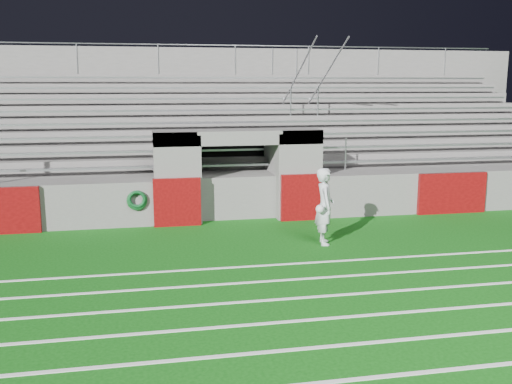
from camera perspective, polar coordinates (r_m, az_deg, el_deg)
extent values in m
plane|color=#0D4F0D|center=(13.45, 0.64, -6.04)|extent=(90.00, 90.00, 0.00)
cube|color=white|center=(8.10, 9.73, -18.00)|extent=(28.00, 0.09, 0.01)
cube|color=white|center=(8.93, 7.39, -15.06)|extent=(28.00, 0.09, 0.01)
cube|color=white|center=(9.80, 5.50, -12.60)|extent=(28.00, 0.09, 0.01)
cube|color=white|center=(10.69, 3.96, -10.55)|extent=(28.00, 0.09, 0.01)
cube|color=white|center=(11.59, 2.67, -8.80)|extent=(28.00, 0.09, 0.01)
cube|color=white|center=(12.52, 1.58, -7.31)|extent=(28.00, 0.09, 0.01)
cube|color=#5E5C59|center=(19.14, 21.77, 0.15)|extent=(10.60, 0.35, 1.25)
cube|color=#5E5C59|center=(16.34, -8.06, 1.53)|extent=(1.20, 1.00, 2.60)
cube|color=#5E5C59|center=(16.90, 4.22, 1.91)|extent=(1.20, 1.00, 2.60)
cube|color=black|center=(18.19, -2.68, 2.39)|extent=(2.60, 0.20, 2.50)
cube|color=#5E5C59|center=(16.98, -5.97, 1.75)|extent=(0.10, 2.20, 2.50)
cube|color=#5E5C59|center=(17.33, 1.62, 1.98)|extent=(0.10, 2.20, 2.50)
cube|color=#5E5C59|center=(16.39, -1.84, 5.53)|extent=(4.80, 1.00, 0.40)
cube|color=#5E5C59|center=(20.32, -3.57, 2.97)|extent=(26.00, 8.00, 0.20)
cube|color=#5E5C59|center=(20.41, -3.54, 1.23)|extent=(26.00, 8.00, 1.05)
cube|color=#530708|center=(15.90, -7.89, -1.01)|extent=(1.30, 0.15, 1.35)
cube|color=#530708|center=(16.49, 4.70, -0.53)|extent=(1.30, 0.15, 1.35)
cube|color=#530708|center=(18.32, 18.99, -0.11)|extent=(2.20, 0.15, 1.25)
cube|color=#979AA0|center=(17.40, -2.31, 2.75)|extent=(23.00, 0.28, 0.06)
cube|color=#5E5C59|center=(18.24, -2.72, 3.02)|extent=(24.00, 0.75, 0.38)
cube|color=#979AA0|center=(18.09, -2.68, 4.26)|extent=(23.00, 0.28, 0.06)
cube|color=#5E5C59|center=(18.95, -3.05, 3.88)|extent=(24.00, 0.75, 0.76)
cube|color=#979AA0|center=(18.79, -3.03, 5.66)|extent=(23.00, 0.28, 0.06)
cube|color=#5E5C59|center=(19.67, -3.37, 4.68)|extent=(24.00, 0.75, 1.14)
cube|color=#979AA0|center=(19.51, -3.35, 6.96)|extent=(23.00, 0.28, 0.06)
cube|color=#5E5C59|center=(20.39, -3.66, 5.43)|extent=(24.00, 0.75, 1.52)
cube|color=#979AA0|center=(20.23, -3.65, 8.17)|extent=(23.00, 0.28, 0.06)
cube|color=#5E5C59|center=(21.12, -3.93, 6.12)|extent=(24.00, 0.75, 1.90)
cube|color=#979AA0|center=(20.96, -3.94, 9.29)|extent=(23.00, 0.28, 0.06)
cube|color=#5E5C59|center=(21.85, -4.19, 6.77)|extent=(24.00, 0.75, 2.28)
cube|color=#979AA0|center=(21.70, -4.20, 10.34)|extent=(23.00, 0.28, 0.06)
cube|color=#5E5C59|center=(22.58, -4.42, 7.38)|extent=(24.00, 0.75, 2.66)
cube|color=#979AA0|center=(22.44, -4.45, 11.32)|extent=(23.00, 0.28, 0.06)
cube|color=#5E5C59|center=(23.24, -4.62, 7.63)|extent=(26.00, 0.60, 5.29)
cylinder|color=#A5A8AD|center=(17.65, 5.88, 3.73)|extent=(0.05, 0.05, 1.00)
cylinder|color=#A5A8AD|center=(20.42, 3.50, 8.98)|extent=(0.05, 0.05, 1.00)
cylinder|color=#A5A8AD|center=(23.35, 1.65, 12.94)|extent=(0.05, 0.05, 1.00)
cylinder|color=#A5A8AD|center=(20.42, 3.51, 10.38)|extent=(0.05, 6.02, 3.08)
cylinder|color=#A5A8AD|center=(17.97, 8.94, 3.78)|extent=(0.05, 0.05, 1.00)
cylinder|color=#A5A8AD|center=(20.70, 6.21, 8.96)|extent=(0.05, 0.05, 1.00)
cylinder|color=#A5A8AD|center=(23.59, 4.08, 12.89)|extent=(0.05, 0.05, 1.00)
cylinder|color=#A5A8AD|center=(20.69, 6.24, 10.34)|extent=(0.05, 6.02, 3.08)
cylinder|color=#A5A8AD|center=(22.91, -17.46, 12.63)|extent=(0.05, 0.05, 1.10)
cylinder|color=#A5A8AD|center=(22.79, -9.75, 12.97)|extent=(0.05, 0.05, 1.10)
cylinder|color=#A5A8AD|center=(23.07, -2.09, 13.09)|extent=(0.05, 0.05, 1.10)
cylinder|color=#A5A8AD|center=(23.73, 5.28, 12.98)|extent=(0.05, 0.05, 1.10)
cylinder|color=#A5A8AD|center=(24.73, 12.13, 12.70)|extent=(0.05, 0.05, 1.10)
cylinder|color=#A5A8AD|center=(26.04, 18.36, 12.29)|extent=(0.05, 0.05, 1.10)
cylinder|color=#A5A8AD|center=(22.96, -4.64, 14.45)|extent=(24.00, 0.05, 0.05)
imported|color=silver|center=(14.03, 6.88, -1.43)|extent=(0.55, 0.75, 1.89)
sphere|color=white|center=(13.70, 6.41, -1.70)|extent=(0.21, 0.21, 0.21)
torus|color=#0E461B|center=(15.87, -11.82, -0.84)|extent=(0.56, 0.10, 0.56)
torus|color=#0D431D|center=(15.81, -11.82, -0.72)|extent=(0.49, 0.09, 0.49)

